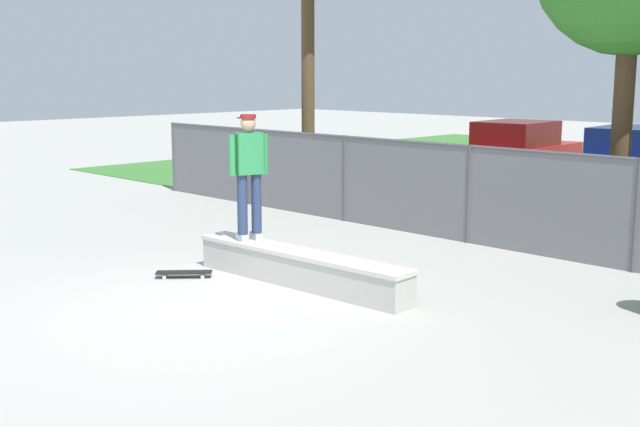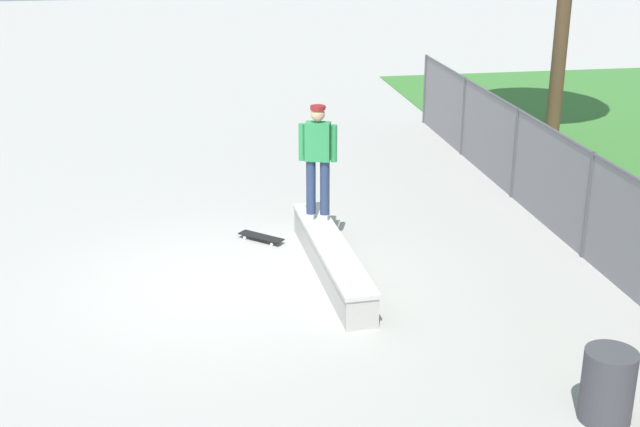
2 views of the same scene
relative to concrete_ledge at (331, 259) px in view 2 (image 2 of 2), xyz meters
name	(u,v)px [view 2 (image 2 of 2)]	position (x,y,z in m)	size (l,w,h in m)	color
ground_plane	(223,282)	(0.03, -1.62, -0.25)	(80.00, 80.00, 0.00)	#ADAAA3
concrete_ledge	(331,259)	(0.00, 0.00, 0.00)	(3.71, 0.63, 0.49)	#B7B5AD
skateboarder	(318,157)	(-1.03, -0.03, 1.27)	(0.38, 0.57, 1.84)	beige
skateboard	(261,237)	(-1.48, -0.89, -0.17)	(0.69, 0.73, 0.09)	black
chainlink_fence	(588,201)	(0.03, 3.99, 0.68)	(17.64, 0.07, 1.71)	#4C4C51
trash_bin	(608,386)	(4.23, 2.20, 0.16)	(0.56, 0.56, 0.81)	#3F3F44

